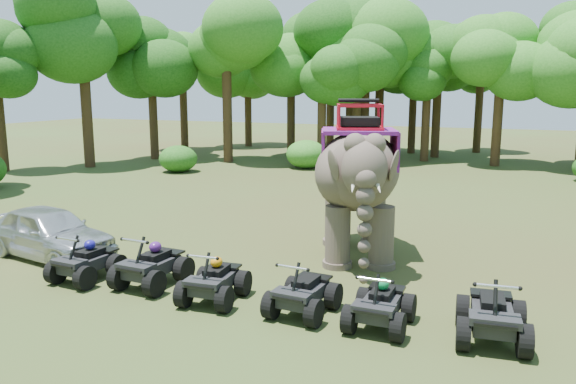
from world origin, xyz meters
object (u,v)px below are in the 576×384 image
parked_car (49,232)px  atv_0 (86,256)px  atv_5 (493,307)px  atv_4 (380,298)px  atv_3 (303,286)px  atv_1 (152,260)px  elephant (358,180)px  atv_2 (214,275)px

parked_car → atv_0: size_ratio=2.60×
atv_0 → atv_5: bearing=5.5°
parked_car → atv_4: parked_car is taller
atv_0 → atv_3: size_ratio=1.01×
atv_4 → atv_5: 2.01m
atv_1 → atv_5: atv_5 is taller
atv_1 → parked_car: bearing=171.7°
elephant → atv_3: elephant is taller
atv_2 → atv_5: atv_5 is taller
atv_3 → parked_car: bearing=176.8°
atv_1 → atv_2: size_ratio=1.07×
elephant → atv_3: bearing=-107.7°
parked_car → atv_2: (5.66, -1.08, -0.12)m
parked_car → atv_3: bearing=-87.1°
elephant → atv_2: elephant is taller
atv_1 → atv_2: (1.79, -0.29, -0.04)m
atv_4 → atv_0: bearing=-179.1°
parked_car → atv_5: bearing=-84.1°
atv_1 → atv_3: atv_1 is taller
atv_0 → atv_2: size_ratio=1.00×
elephant → atv_0: 7.09m
elephant → atv_0: elephant is taller
atv_1 → elephant: bearing=50.9°
atv_3 → atv_5: size_ratio=0.92×
atv_1 → atv_0: bearing=-167.6°
atv_5 → elephant: bearing=125.4°
atv_3 → atv_4: (1.58, -0.05, -0.01)m
atv_4 → atv_5: size_ratio=0.91×
parked_car → atv_2: 5.76m
atv_0 → atv_5: size_ratio=0.93×
parked_car → atv_3: parked_car is taller
elephant → atv_5: 5.72m
atv_2 → atv_5: bearing=-2.2°
atv_2 → atv_5: size_ratio=0.93×
atv_4 → atv_1: bearing=178.1°
elephant → atv_2: 5.02m
elephant → atv_1: (-3.73, -4.09, -1.47)m
parked_car → atv_4: size_ratio=2.65×
parked_car → atv_4: bearing=-86.2°
atv_4 → atv_2: bearing=-178.7°
atv_0 → atv_2: bearing=3.9°
elephant → atv_4: (1.65, -4.35, -1.52)m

